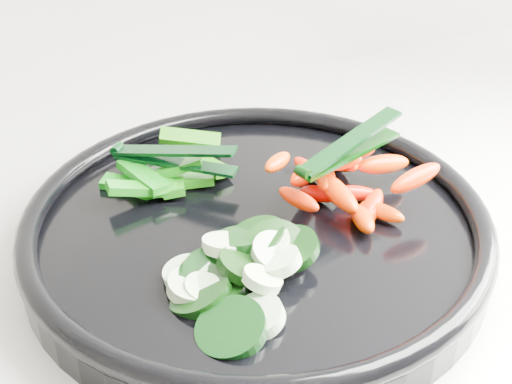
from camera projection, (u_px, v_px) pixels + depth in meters
name	position (u px, v px, depth m)	size (l,w,h in m)	color
veggie_tray	(256.00, 228.00, 0.57)	(0.40, 0.40, 0.04)	black
cucumber_pile	(234.00, 272.00, 0.51)	(0.13, 0.13, 0.04)	black
carrot_pile	(346.00, 180.00, 0.59)	(0.14, 0.13, 0.05)	#E84C00
pepper_pile	(166.00, 175.00, 0.62)	(0.13, 0.10, 0.04)	#0A700B
tong_carrot	(348.00, 149.00, 0.57)	(0.11, 0.05, 0.02)	black
tong_pepper	(171.00, 156.00, 0.61)	(0.09, 0.09, 0.02)	black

